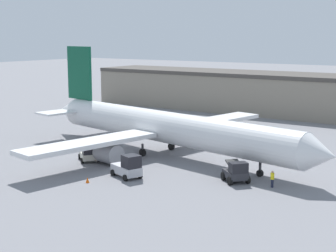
{
  "coord_description": "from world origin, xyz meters",
  "views": [
    {
      "loc": [
        33.83,
        -49.44,
        14.12
      ],
      "look_at": [
        0.0,
        0.0,
        3.59
      ],
      "focal_mm": 55.0,
      "sensor_mm": 36.0,
      "label": 1
    }
  ],
  "objects_px": {
    "belt_loader_truck": "(236,172)",
    "pushback_tug": "(89,154)",
    "baggage_tug": "(128,167)",
    "airplane": "(161,127)",
    "ground_crew_worker": "(272,178)",
    "safety_cone_near": "(87,180)"
  },
  "relations": [
    {
      "from": "pushback_tug",
      "to": "safety_cone_near",
      "type": "distance_m",
      "value": 8.74
    },
    {
      "from": "ground_crew_worker",
      "to": "safety_cone_near",
      "type": "bearing_deg",
      "value": -35.23
    },
    {
      "from": "ground_crew_worker",
      "to": "belt_loader_truck",
      "type": "height_order",
      "value": "belt_loader_truck"
    },
    {
      "from": "belt_loader_truck",
      "to": "safety_cone_near",
      "type": "distance_m",
      "value": 14.52
    },
    {
      "from": "baggage_tug",
      "to": "belt_loader_truck",
      "type": "distance_m",
      "value": 10.81
    },
    {
      "from": "belt_loader_truck",
      "to": "pushback_tug",
      "type": "distance_m",
      "value": 17.78
    },
    {
      "from": "belt_loader_truck",
      "to": "safety_cone_near",
      "type": "height_order",
      "value": "belt_loader_truck"
    },
    {
      "from": "airplane",
      "to": "baggage_tug",
      "type": "xyz_separation_m",
      "value": [
        3.26,
        -10.51,
        -2.26
      ]
    },
    {
      "from": "safety_cone_near",
      "to": "ground_crew_worker",
      "type": "bearing_deg",
      "value": 29.39
    },
    {
      "from": "airplane",
      "to": "ground_crew_worker",
      "type": "distance_m",
      "value": 17.65
    },
    {
      "from": "baggage_tug",
      "to": "airplane",
      "type": "bearing_deg",
      "value": 126.73
    },
    {
      "from": "airplane",
      "to": "ground_crew_worker",
      "type": "xyz_separation_m",
      "value": [
        16.6,
        -5.45,
        -2.49
      ]
    },
    {
      "from": "pushback_tug",
      "to": "safety_cone_near",
      "type": "height_order",
      "value": "pushback_tug"
    },
    {
      "from": "baggage_tug",
      "to": "pushback_tug",
      "type": "xyz_separation_m",
      "value": [
        -7.92,
        2.87,
        -0.19
      ]
    },
    {
      "from": "safety_cone_near",
      "to": "airplane",
      "type": "bearing_deg",
      "value": 94.56
    },
    {
      "from": "baggage_tug",
      "to": "safety_cone_near",
      "type": "distance_m",
      "value": 4.31
    },
    {
      "from": "airplane",
      "to": "baggage_tug",
      "type": "bearing_deg",
      "value": -62.2
    },
    {
      "from": "belt_loader_truck",
      "to": "pushback_tug",
      "type": "height_order",
      "value": "belt_loader_truck"
    },
    {
      "from": "airplane",
      "to": "ground_crew_worker",
      "type": "bearing_deg",
      "value": -7.61
    },
    {
      "from": "pushback_tug",
      "to": "safety_cone_near",
      "type": "bearing_deg",
      "value": -10.5
    },
    {
      "from": "ground_crew_worker",
      "to": "airplane",
      "type": "bearing_deg",
      "value": -82.78
    },
    {
      "from": "airplane",
      "to": "safety_cone_near",
      "type": "height_order",
      "value": "airplane"
    }
  ]
}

